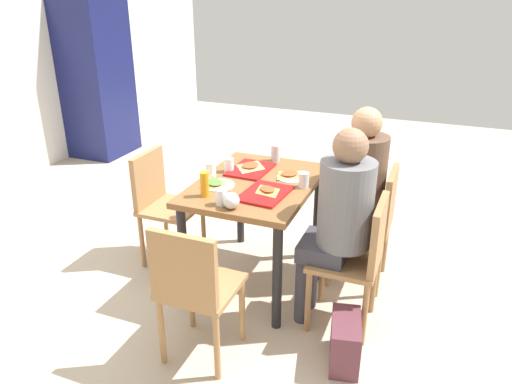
{
  "coord_description": "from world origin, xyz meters",
  "views": [
    {
      "loc": [
        -2.8,
        -1.11,
        1.98
      ],
      "look_at": [
        0.0,
        0.0,
        0.68
      ],
      "focal_mm": 33.9,
      "sensor_mm": 36.0,
      "label": 1
    }
  ],
  "objects_px": {
    "chair_left_end": "(193,285)",
    "chair_near_left": "(359,255)",
    "chair_far_side": "(161,199)",
    "pizza_slice_d": "(290,174)",
    "pizza_slice_b": "(250,166)",
    "plastic_cup_a": "(211,170)",
    "paper_plate_near_edge": "(293,177)",
    "main_table": "(256,197)",
    "person_in_red": "(339,214)",
    "soda_can": "(276,153)",
    "drink_fridge": "(97,77)",
    "handbag": "(345,341)",
    "pizza_slice_a": "(268,190)",
    "tray_red_near": "(265,194)",
    "foil_bundle": "(231,201)",
    "paper_plate_center": "(218,185)",
    "plastic_cup_d": "(229,165)",
    "person_in_brown_jacket": "(356,182)",
    "condiment_bottle": "(205,184)",
    "chair_near_right": "(373,218)",
    "tray_red_far": "(251,169)",
    "plastic_cup_b": "(304,180)",
    "pizza_slice_c": "(214,183)",
    "plastic_cup_c": "(221,197)"
  },
  "relations": [
    {
      "from": "chair_left_end",
      "to": "chair_near_left",
      "type": "bearing_deg",
      "value": -49.84
    },
    {
      "from": "chair_far_side",
      "to": "pizza_slice_d",
      "type": "distance_m",
      "value": 1.0
    },
    {
      "from": "pizza_slice_b",
      "to": "plastic_cup_a",
      "type": "relative_size",
      "value": 2.07
    },
    {
      "from": "pizza_slice_d",
      "to": "paper_plate_near_edge",
      "type": "bearing_deg",
      "value": -124.08
    },
    {
      "from": "main_table",
      "to": "chair_near_left",
      "type": "distance_m",
      "value": 0.82
    },
    {
      "from": "person_in_red",
      "to": "soda_can",
      "type": "relative_size",
      "value": 10.4
    },
    {
      "from": "chair_near_left",
      "to": "drink_fridge",
      "type": "bearing_deg",
      "value": 58.26
    },
    {
      "from": "handbag",
      "to": "pizza_slice_a",
      "type": "bearing_deg",
      "value": 54.57
    },
    {
      "from": "tray_red_near",
      "to": "plastic_cup_a",
      "type": "xyz_separation_m",
      "value": [
        0.16,
        0.46,
        0.04
      ]
    },
    {
      "from": "chair_far_side",
      "to": "pizza_slice_d",
      "type": "height_order",
      "value": "chair_far_side"
    },
    {
      "from": "chair_near_left",
      "to": "foil_bundle",
      "type": "relative_size",
      "value": 8.59
    },
    {
      "from": "pizza_slice_d",
      "to": "paper_plate_center",
      "type": "bearing_deg",
      "value": 130.5
    },
    {
      "from": "main_table",
      "to": "plastic_cup_d",
      "type": "height_order",
      "value": "plastic_cup_d"
    },
    {
      "from": "person_in_brown_jacket",
      "to": "paper_plate_near_edge",
      "type": "height_order",
      "value": "person_in_brown_jacket"
    },
    {
      "from": "condiment_bottle",
      "to": "paper_plate_near_edge",
      "type": "bearing_deg",
      "value": -40.13
    },
    {
      "from": "person_in_brown_jacket",
      "to": "plastic_cup_d",
      "type": "bearing_deg",
      "value": 100.2
    },
    {
      "from": "foil_bundle",
      "to": "handbag",
      "type": "xyz_separation_m",
      "value": [
        -0.17,
        -0.76,
        -0.67
      ]
    },
    {
      "from": "paper_plate_near_edge",
      "to": "handbag",
      "type": "height_order",
      "value": "paper_plate_near_edge"
    },
    {
      "from": "pizza_slice_a",
      "to": "plastic_cup_d",
      "type": "distance_m",
      "value": 0.47
    },
    {
      "from": "plastic_cup_d",
      "to": "chair_near_right",
      "type": "bearing_deg",
      "value": -81.19
    },
    {
      "from": "person_in_brown_jacket",
      "to": "pizza_slice_a",
      "type": "height_order",
      "value": "person_in_brown_jacket"
    },
    {
      "from": "chair_near_right",
      "to": "tray_red_far",
      "type": "xyz_separation_m",
      "value": [
        -0.08,
        0.88,
        0.26
      ]
    },
    {
      "from": "pizza_slice_b",
      "to": "plastic_cup_b",
      "type": "height_order",
      "value": "plastic_cup_b"
    },
    {
      "from": "person_in_brown_jacket",
      "to": "plastic_cup_d",
      "type": "distance_m",
      "value": 0.89
    },
    {
      "from": "chair_far_side",
      "to": "foil_bundle",
      "type": "height_order",
      "value": "foil_bundle"
    },
    {
      "from": "chair_near_left",
      "to": "chair_left_end",
      "type": "xyz_separation_m",
      "value": [
        -0.64,
        0.76,
        0.0
      ]
    },
    {
      "from": "chair_far_side",
      "to": "pizza_slice_d",
      "type": "xyz_separation_m",
      "value": [
        0.18,
        -0.94,
        0.27
      ]
    },
    {
      "from": "drink_fridge",
      "to": "foil_bundle",
      "type": "bearing_deg",
      "value": -130.13
    },
    {
      "from": "chair_far_side",
      "to": "plastic_cup_a",
      "type": "height_order",
      "value": "plastic_cup_a"
    },
    {
      "from": "paper_plate_center",
      "to": "pizza_slice_c",
      "type": "bearing_deg",
      "value": 92.93
    },
    {
      "from": "main_table",
      "to": "plastic_cup_c",
      "type": "relative_size",
      "value": 10.45
    },
    {
      "from": "paper_plate_center",
      "to": "foil_bundle",
      "type": "xyz_separation_m",
      "value": [
        -0.29,
        -0.23,
        0.05
      ]
    },
    {
      "from": "soda_can",
      "to": "handbag",
      "type": "relative_size",
      "value": 0.38
    },
    {
      "from": "chair_near_right",
      "to": "plastic_cup_d",
      "type": "height_order",
      "value": "plastic_cup_d"
    },
    {
      "from": "pizza_slice_a",
      "to": "pizza_slice_c",
      "type": "xyz_separation_m",
      "value": [
        -0.0,
        0.38,
        -0.01
      ]
    },
    {
      "from": "tray_red_near",
      "to": "tray_red_far",
      "type": "bearing_deg",
      "value": 34.06
    },
    {
      "from": "person_in_red",
      "to": "plastic_cup_c",
      "type": "distance_m",
      "value": 0.7
    },
    {
      "from": "plastic_cup_a",
      "to": "plastic_cup_c",
      "type": "bearing_deg",
      "value": -145.8
    },
    {
      "from": "plastic_cup_a",
      "to": "plastic_cup_c",
      "type": "height_order",
      "value": "same"
    },
    {
      "from": "chair_far_side",
      "to": "tray_red_near",
      "type": "xyz_separation_m",
      "value": [
        -0.18,
        -0.9,
        0.26
      ]
    },
    {
      "from": "paper_plate_near_edge",
      "to": "plastic_cup_c",
      "type": "bearing_deg",
      "value": 155.14
    },
    {
      "from": "paper_plate_center",
      "to": "pizza_slice_b",
      "type": "relative_size",
      "value": 1.06
    },
    {
      "from": "pizza_slice_d",
      "to": "drink_fridge",
      "type": "distance_m",
      "value": 3.53
    },
    {
      "from": "tray_red_near",
      "to": "pizza_slice_b",
      "type": "bearing_deg",
      "value": 33.45
    },
    {
      "from": "tray_red_near",
      "to": "pizza_slice_b",
      "type": "distance_m",
      "value": 0.47
    },
    {
      "from": "chair_near_right",
      "to": "foil_bundle",
      "type": "distance_m",
      "value": 1.07
    },
    {
      "from": "handbag",
      "to": "pizza_slice_d",
      "type": "bearing_deg",
      "value": 37.3
    },
    {
      "from": "pizza_slice_b",
      "to": "foil_bundle",
      "type": "distance_m",
      "value": 0.67
    },
    {
      "from": "pizza_slice_d",
      "to": "plastic_cup_b",
      "type": "xyz_separation_m",
      "value": [
        -0.15,
        -0.14,
        0.03
      ]
    },
    {
      "from": "paper_plate_near_edge",
      "to": "pizza_slice_c",
      "type": "xyz_separation_m",
      "value": [
        -0.31,
        0.44,
        0.01
      ]
    }
  ]
}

